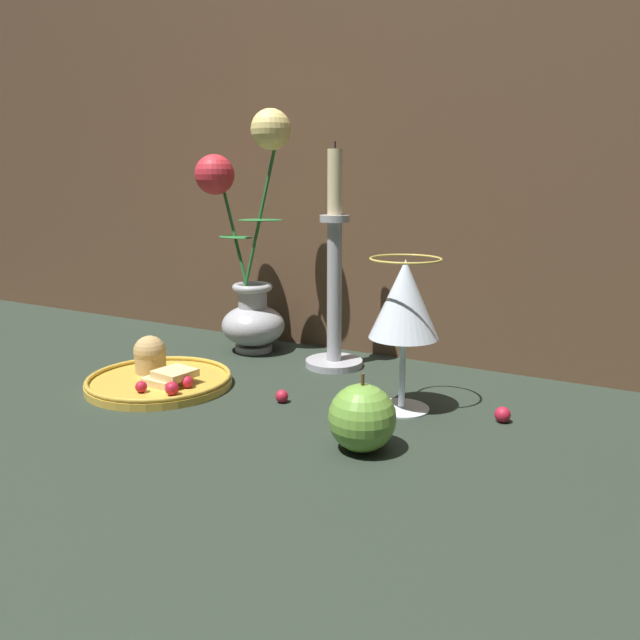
% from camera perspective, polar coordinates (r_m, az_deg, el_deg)
% --- Properties ---
extents(ground_plane, '(2.40, 2.40, 0.00)m').
position_cam_1_polar(ground_plane, '(0.80, -2.39, -7.46)').
color(ground_plane, '#232D23').
rests_on(ground_plane, ground).
extents(vase, '(0.17, 0.10, 0.38)m').
position_cam_1_polar(vase, '(1.01, -6.55, 4.96)').
color(vase, '#A3A3A8').
rests_on(vase, ground_plane).
extents(plate_with_pastries, '(0.20, 0.20, 0.06)m').
position_cam_1_polar(plate_with_pastries, '(0.89, -14.56, -4.97)').
color(plate_with_pastries, gold).
rests_on(plate_with_pastries, ground_plane).
extents(wine_glass, '(0.09, 0.09, 0.19)m').
position_cam_1_polar(wine_glass, '(0.75, 7.72, 1.43)').
color(wine_glass, silver).
rests_on(wine_glass, ground_plane).
extents(candlestick, '(0.09, 0.09, 0.33)m').
position_cam_1_polar(candlestick, '(0.92, 1.33, 2.76)').
color(candlestick, '#A3A3A8').
rests_on(candlestick, ground_plane).
extents(apple_beside_vase, '(0.07, 0.07, 0.08)m').
position_cam_1_polar(apple_beside_vase, '(0.65, 3.87, -8.91)').
color(apple_beside_vase, '#669938').
rests_on(apple_beside_vase, ground_plane).
extents(berry_near_plate, '(0.02, 0.02, 0.02)m').
position_cam_1_polar(berry_near_plate, '(0.76, 16.35, -8.30)').
color(berry_near_plate, '#AD192D').
rests_on(berry_near_plate, ground_plane).
extents(berry_front_center, '(0.02, 0.02, 0.02)m').
position_cam_1_polar(berry_front_center, '(0.80, -3.51, -6.97)').
color(berry_front_center, '#AD192D').
rests_on(berry_front_center, ground_plane).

